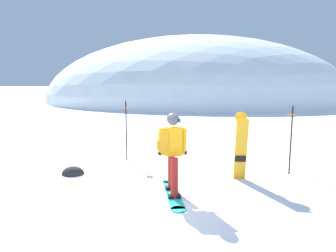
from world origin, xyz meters
The scene contains 7 objects.
ground_plane centered at (0.00, 0.00, 0.00)m, with size 300.00×300.00×0.00m, color white.
ridge_peak_main centered at (1.53, 32.98, 0.00)m, with size 36.09×32.48×15.57m.
snowboarder_main centered at (0.49, 0.71, 0.92)m, with size 0.64×1.81×1.71m.
spare_snowboard centered at (2.07, 1.75, 0.83)m, with size 0.28×0.32×1.64m.
piste_marker_near centered at (3.40, 2.31, 1.03)m, with size 0.20×0.20×1.79m.
piste_marker_far centered at (-1.03, 3.46, 1.04)m, with size 0.20×0.20×1.82m.
rock_dark centered at (-2.10, 1.92, 0.00)m, with size 0.57×0.48×0.40m.
Camera 1 is at (0.84, -5.24, 2.33)m, focal length 31.92 mm.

